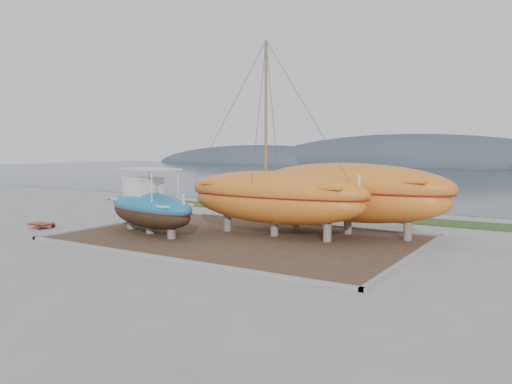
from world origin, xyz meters
The scene contains 11 objects.
ground centered at (0.00, 0.00, 0.00)m, with size 140.00×140.00×0.00m, color gray.
dirt_patch centered at (0.00, 4.00, 0.03)m, with size 18.00×12.00×0.06m, color #422D1E.
curb_frame centered at (0.00, 4.00, 0.07)m, with size 18.60×12.60×0.15m, color gray, non-canonical shape.
grass_strip centered at (0.00, 15.50, 0.04)m, with size 44.00×3.00×0.08m, color #284219.
sea centered at (0.00, 70.00, 0.00)m, with size 260.00×100.00×0.04m, color #16272C, non-canonical shape.
mountain_ridge centered at (0.00, 125.00, 0.00)m, with size 200.00×36.00×20.00m, color #333D49, non-canonical shape.
blue_caique centered at (-5.02, 2.32, 1.90)m, with size 7.62×2.38×3.67m, color #1A72A5, non-canonical shape.
white_dinghy centered at (-7.69, 5.13, 0.66)m, with size 4.01×1.50×1.20m, color silver, non-canonical shape.
orange_sailboat centered at (1.30, 5.37, 5.35)m, with size 10.88×3.21×10.57m, color orange, non-canonical shape.
orange_bare_hull centered at (4.45, 8.15, 1.99)m, with size 11.80×3.54×3.87m, color orange, non-canonical shape.
red_trailer centered at (-12.21, 0.39, 0.15)m, with size 2.15×1.07×0.30m, color #A21C12, non-canonical shape.
Camera 1 is at (14.92, -17.96, 4.84)m, focal length 35.00 mm.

